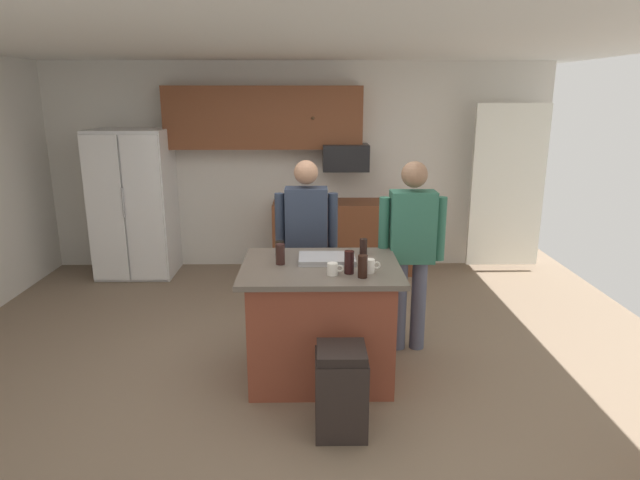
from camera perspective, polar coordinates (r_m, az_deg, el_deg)
floor at (r=4.76m, az=-3.05°, el=-12.50°), size 7.04×7.04×0.00m
ceiling at (r=4.24m, az=-3.56°, el=20.41°), size 7.04×7.04×0.00m
back_wall at (r=7.08m, az=-2.38°, el=7.70°), size 6.40×0.10×2.60m
french_door_window_panel at (r=7.13m, az=19.02°, el=5.33°), size 0.90×0.06×2.00m
cabinet_run_upper at (r=6.85m, az=-5.90°, el=12.64°), size 2.40×0.38×0.75m
cabinet_run_lower at (r=6.94m, az=2.60°, el=0.39°), size 1.80×0.63×0.90m
refrigerator at (r=7.07m, az=-18.88°, el=3.61°), size 0.91×0.76×1.80m
microwave_over_range at (r=6.78m, az=2.68°, el=8.64°), size 0.56×0.40×0.32m
kitchen_island at (r=4.34m, az=0.06°, el=-8.42°), size 1.22×0.97×0.93m
person_elder_center at (r=4.97m, az=-1.43°, el=0.37°), size 0.57×0.22×1.64m
person_guest_right at (r=4.71m, az=9.55°, el=-0.43°), size 0.57×0.22×1.67m
mug_blue_stoneware at (r=3.94m, az=1.35°, el=-3.05°), size 0.12×0.08×0.09m
glass_short_whisky at (r=3.97m, az=3.07°, el=-2.34°), size 0.07×0.07×0.17m
glass_pilsner at (r=4.46m, az=4.57°, el=-0.67°), size 0.06×0.06×0.13m
tumbler_amber at (r=3.88m, az=4.49°, el=-2.77°), size 0.07×0.07×0.16m
glass_dark_ale at (r=4.18m, az=-4.18°, el=-1.49°), size 0.07×0.07×0.16m
mug_ceramic_white at (r=4.00m, az=5.24°, el=-2.71°), size 0.12×0.08×0.10m
glass_stout_tall at (r=4.41m, az=-4.24°, el=-0.90°), size 0.07×0.07×0.12m
serving_tray at (r=4.26m, az=0.73°, el=-1.97°), size 0.44×0.30×0.04m
trash_bin at (r=3.74m, az=2.21°, el=-15.47°), size 0.34×0.34×0.61m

